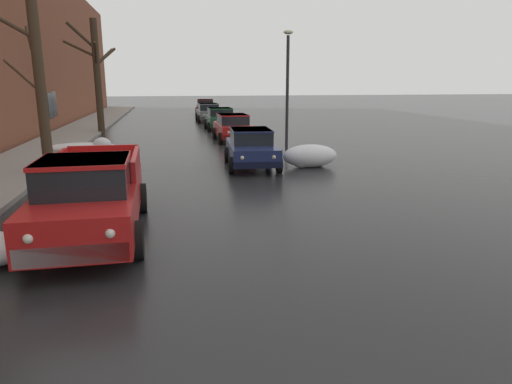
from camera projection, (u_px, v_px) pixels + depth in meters
name	position (u px, v px, depth m)	size (l,w,h in m)	color
left_sidewalk_slab	(25.00, 162.00, 18.09)	(3.02, 80.00, 0.15)	gray
snow_bank_near_corner_left	(85.00, 147.00, 20.88)	(3.16, 1.26, 0.69)	white
snow_bank_near_corner_right	(310.00, 156.00, 17.36)	(2.08, 1.07, 0.86)	white
bare_tree_mid_block	(38.00, 82.00, 15.19)	(2.23, 2.37, 5.87)	#423323
bare_tree_far_down_block	(97.00, 72.00, 27.61)	(2.91, 4.09, 6.73)	#382B1E
pickup_truck_red_approaching_near_lane	(91.00, 196.00, 9.45)	(2.19, 5.38, 1.76)	red
sedan_darkblue_parked_kerbside_close	(251.00, 147.00, 17.33)	(2.05, 4.05, 1.42)	navy
sedan_red_parked_kerbside_mid	(233.00, 127.00, 24.88)	(2.01, 4.06, 1.42)	red
sedan_green_parked_far_down_block	(220.00, 118.00, 30.66)	(1.99, 3.93, 1.42)	#1E5633
sedan_grey_queued_behind_truck	(209.00, 112.00, 36.63)	(1.96, 4.11, 1.42)	slate
sedan_maroon_at_far_intersection	(205.00, 107.00, 44.23)	(2.09, 4.46, 1.42)	maroon
street_lamp_post	(287.00, 84.00, 21.19)	(0.44, 0.24, 5.40)	#28282D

